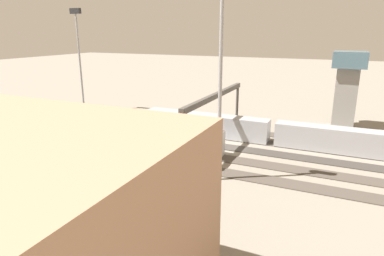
% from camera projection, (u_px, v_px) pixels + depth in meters
% --- Properties ---
extents(ground_plane, '(400.00, 400.00, 0.00)m').
position_uv_depth(ground_plane, '(231.00, 148.00, 54.71)').
color(ground_plane, gray).
extents(track_bed_0, '(140.00, 2.80, 0.12)m').
position_uv_depth(track_bed_0, '(248.00, 132.00, 63.45)').
color(track_bed_0, '#4C443D').
rests_on(track_bed_0, ground_plane).
extents(track_bed_1, '(140.00, 2.80, 0.12)m').
position_uv_depth(track_bed_1, '(240.00, 139.00, 59.07)').
color(track_bed_1, '#4C443D').
rests_on(track_bed_1, ground_plane).
extents(track_bed_2, '(140.00, 2.80, 0.12)m').
position_uv_depth(track_bed_2, '(231.00, 148.00, 54.69)').
color(track_bed_2, '#3D3833').
rests_on(track_bed_2, ground_plane).
extents(track_bed_3, '(140.00, 2.80, 0.12)m').
position_uv_depth(track_bed_3, '(221.00, 158.00, 50.31)').
color(track_bed_3, '#4C443D').
rests_on(track_bed_3, ground_plane).
extents(track_bed_4, '(140.00, 2.80, 0.12)m').
position_uv_depth(track_bed_4, '(208.00, 170.00, 45.93)').
color(track_bed_4, '#4C443D').
rests_on(track_bed_4, ground_plane).
extents(train_on_track_1, '(66.40, 3.00, 4.40)m').
position_uv_depth(train_on_track_1, '(341.00, 140.00, 52.12)').
color(train_on_track_1, '#285193').
rests_on(train_on_track_1, ground_plane).
extents(train_on_track_3, '(47.20, 3.06, 3.80)m').
position_uv_depth(train_on_track_3, '(95.00, 128.00, 59.09)').
color(train_on_track_3, silver).
rests_on(train_on_track_3, ground_plane).
extents(light_mast_0, '(2.80, 0.70, 23.30)m').
position_uv_depth(light_mast_0, '(78.00, 45.00, 77.70)').
color(light_mast_0, '#9EA0A5').
rests_on(light_mast_0, ground_plane).
extents(light_mast_1, '(2.80, 0.70, 23.43)m').
position_uv_depth(light_mast_1, '(221.00, 58.00, 38.88)').
color(light_mast_1, '#9EA0A5').
rests_on(light_mast_1, ground_plane).
extents(signal_gantry, '(0.70, 25.00, 8.80)m').
position_uv_depth(signal_gantry, '(215.00, 102.00, 53.80)').
color(signal_gantry, '#4C4742').
rests_on(signal_gantry, ground_plane).
extents(control_tower, '(6.00, 6.00, 14.68)m').
position_uv_depth(control_tower, '(347.00, 84.00, 64.60)').
color(control_tower, gray).
rests_on(control_tower, ground_plane).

